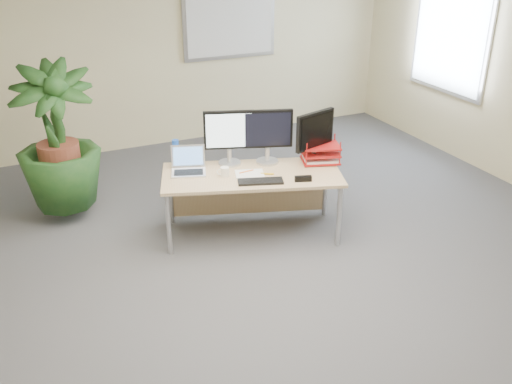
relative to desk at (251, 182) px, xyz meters
name	(u,v)px	position (x,y,z in m)	size (l,w,h in m)	color
floor	(281,310)	(-0.32, -1.29, -0.51)	(8.00, 8.00, 0.00)	#4B4B50
back_wall	(141,45)	(-0.32, 2.71, 0.84)	(7.00, 0.04, 2.70)	beige
whiteboard	(230,22)	(0.88, 2.67, 1.04)	(1.30, 0.04, 0.95)	#AAABAF
window	(452,30)	(3.15, 1.01, 1.04)	(0.04, 1.30, 1.55)	#AAABAF
desk	(251,182)	(0.00, 0.00, 0.00)	(1.80, 1.19, 0.64)	tan
floor_plant	(58,149)	(-1.61, 1.01, 0.24)	(0.84, 0.84, 1.50)	#153C17
monitor_left	(229,134)	(-0.13, 0.21, 0.44)	(0.47, 0.22, 0.53)	#B3B3B8
monitor_right	(268,133)	(0.22, 0.10, 0.44)	(0.47, 0.22, 0.53)	#B3B3B8
monitor_dark	(315,134)	(0.62, -0.10, 0.43)	(0.45, 0.21, 0.51)	#B3B3B8
laptop	(188,165)	(-0.55, 0.21, 0.19)	(0.39, 0.36, 0.23)	silver
keyboard	(261,181)	(-0.04, -0.30, 0.14)	(0.41, 0.14, 0.02)	black
coffee_mug	(224,172)	(-0.28, -0.04, 0.17)	(0.11, 0.08, 0.09)	white
spiral_notebook	(250,174)	(-0.06, -0.10, 0.14)	(0.26, 0.20, 0.01)	white
orange_pen	(246,171)	(-0.07, -0.05, 0.15)	(0.01, 0.01, 0.15)	orange
yellow_highlighter	(267,174)	(0.09, -0.17, 0.14)	(0.02, 0.02, 0.12)	gold
water_bottle	(176,154)	(-0.61, 0.37, 0.26)	(0.07, 0.07, 0.27)	silver
letter_tray	(320,155)	(0.70, -0.10, 0.21)	(0.42, 0.37, 0.17)	#A21413
stapler	(303,179)	(0.32, -0.44, 0.16)	(0.15, 0.04, 0.05)	black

